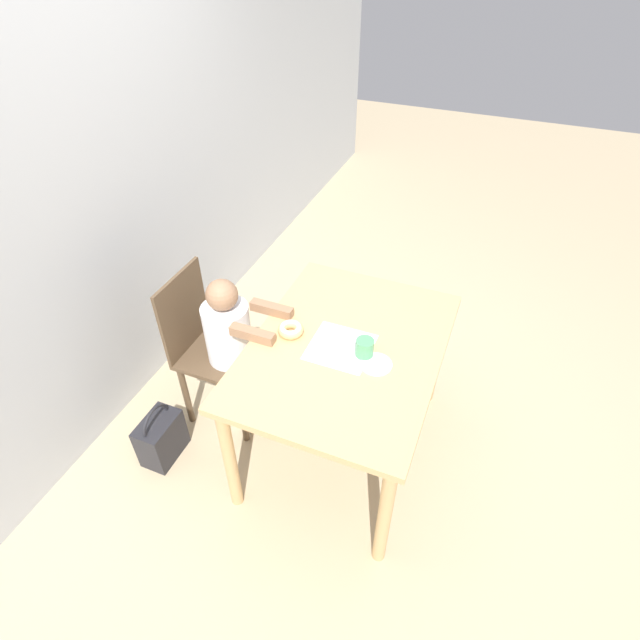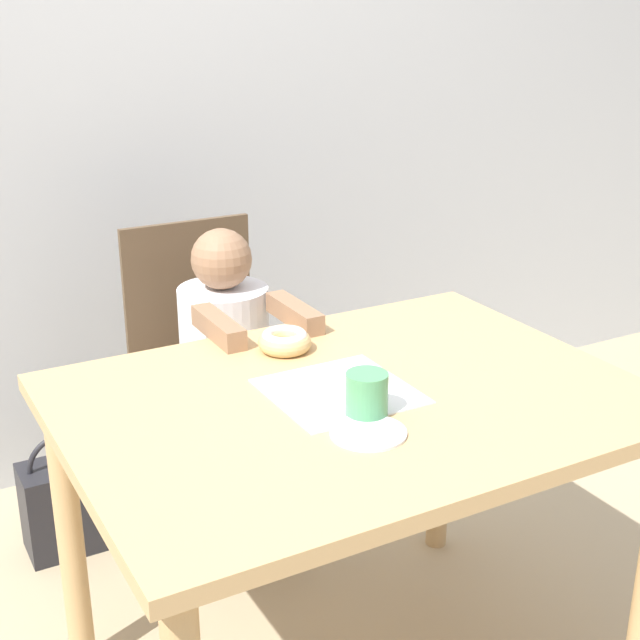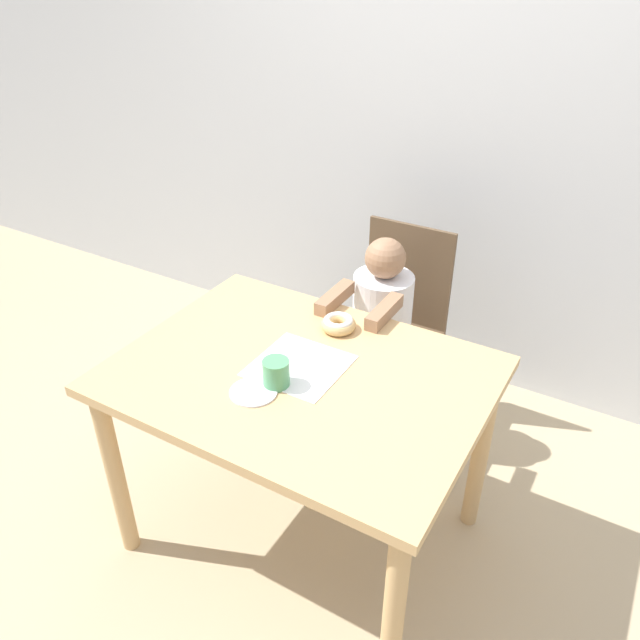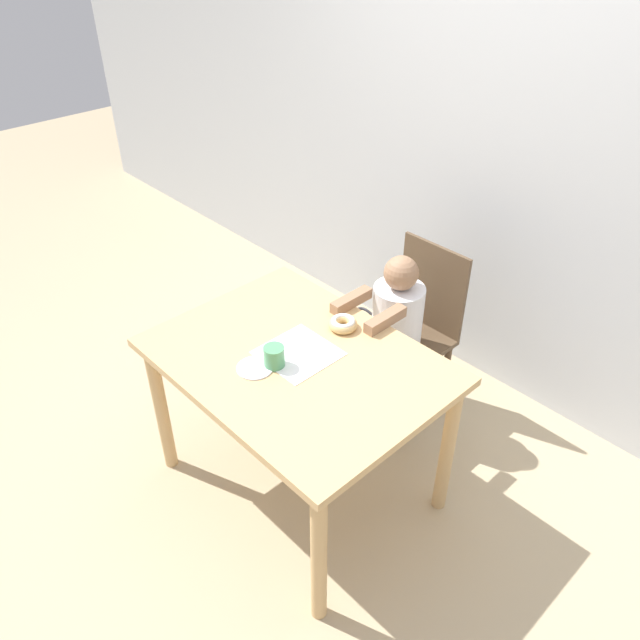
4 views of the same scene
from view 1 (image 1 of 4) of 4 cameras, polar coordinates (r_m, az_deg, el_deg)
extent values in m
plane|color=tan|center=(2.88, 2.49, -13.94)|extent=(12.00, 12.00, 0.00)
cube|color=silver|center=(2.68, -25.02, 12.53)|extent=(8.00, 0.05, 2.50)
cube|color=tan|center=(2.33, 3.00, -3.30)|extent=(1.16, 0.86, 0.03)
cylinder|color=tan|center=(2.26, 7.39, -21.31)|extent=(0.06, 0.06, 0.72)
cylinder|color=tan|center=(2.91, 13.17, -3.95)|extent=(0.06, 0.06, 0.72)
cylinder|color=tan|center=(2.43, -10.29, -15.33)|extent=(0.06, 0.06, 0.72)
cylinder|color=tan|center=(3.04, -0.53, -0.38)|extent=(0.06, 0.06, 0.72)
cube|color=brown|center=(2.75, -11.00, -3.98)|extent=(0.38, 0.43, 0.03)
cube|color=brown|center=(2.69, -15.34, 0.89)|extent=(0.38, 0.02, 0.46)
cylinder|color=brown|center=(2.76, -8.81, -10.55)|extent=(0.04, 0.04, 0.44)
cylinder|color=brown|center=(2.94, -5.86, -6.21)|extent=(0.04, 0.04, 0.44)
cylinder|color=brown|center=(2.91, -15.06, -8.25)|extent=(0.04, 0.04, 0.44)
cylinder|color=brown|center=(3.08, -11.86, -4.28)|extent=(0.04, 0.04, 0.44)
cylinder|color=white|center=(2.88, -9.54, -7.39)|extent=(0.20, 0.20, 0.46)
cylinder|color=white|center=(2.61, -10.48, -1.47)|extent=(0.24, 0.24, 0.33)
sphere|color=#997051|center=(2.45, -11.16, 2.83)|extent=(0.16, 0.16, 0.16)
cube|color=#997051|center=(2.36, -7.73, -1.62)|extent=(0.05, 0.22, 0.05)
cube|color=#997051|center=(2.49, -5.55, 1.26)|extent=(0.05, 0.22, 0.05)
torus|color=#DBB270|center=(2.37, -3.37, -1.14)|extent=(0.12, 0.12, 0.04)
torus|color=white|center=(2.36, -3.38, -0.86)|extent=(0.10, 0.10, 0.02)
cube|color=white|center=(2.31, 2.35, -3.10)|extent=(0.28, 0.28, 0.00)
cube|color=#232328|center=(2.87, -17.67, -12.74)|extent=(0.25, 0.16, 0.27)
torus|color=#232328|center=(2.76, -18.22, -11.06)|extent=(0.20, 0.02, 0.20)
cylinder|color=#519E66|center=(2.25, 5.13, -3.20)|extent=(0.08, 0.08, 0.09)
cylinder|color=white|center=(2.24, 6.42, -5.03)|extent=(0.14, 0.14, 0.01)
camera|label=2|loc=(1.42, 54.20, -15.72)|focal=50.00mm
camera|label=3|loc=(2.63, 43.45, 21.45)|focal=35.00mm
camera|label=4|loc=(3.17, 43.06, 31.34)|focal=35.00mm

